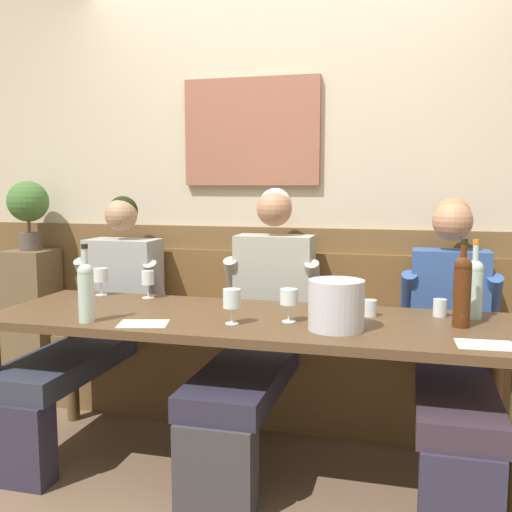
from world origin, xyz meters
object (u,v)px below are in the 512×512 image
object	(u,v)px
person_center_right_seat	(260,323)
wine_bottle_clear_water	(462,289)
wine_bottle_green_tall	(86,290)
water_tumbler_center	(370,308)
wine_glass_left_end	(101,276)
wine_glass_by_bottle	(322,291)
potted_plant	(28,206)
wine_glass_center_rear	(148,279)
wine_glass_mid_left	(289,298)
wine_glass_mid_right	(232,299)
wall_bench	(278,369)
dining_table	(246,333)
wine_bottle_amber_mid	(474,286)
ice_bucket	(336,305)
water_tumbler_left	(440,308)
person_right_seat	(97,315)
person_center_left_seat	(452,338)

from	to	relation	value
person_center_right_seat	wine_bottle_clear_water	xyz separation A→B (m)	(0.96, -0.28, 0.27)
wine_bottle_green_tall	water_tumbler_center	size ratio (longest dim) A/B	4.58
person_center_right_seat	wine_glass_left_end	size ratio (longest dim) A/B	8.90
wine_glass_by_bottle	potted_plant	bearing A→B (deg)	166.16
wine_glass_center_rear	wine_glass_mid_left	xyz separation A→B (m)	(0.83, -0.34, 0.01)
potted_plant	wine_glass_mid_right	bearing A→B (deg)	-28.11
wall_bench	wine_bottle_clear_water	xyz separation A→B (m)	(0.94, -0.63, 0.62)
dining_table	wine_bottle_amber_mid	world-z (taller)	wine_bottle_amber_mid
wine_bottle_green_tall	wine_glass_mid_left	bearing A→B (deg)	14.86
dining_table	wine_bottle_clear_water	world-z (taller)	wine_bottle_clear_water
wine_bottle_green_tall	wine_glass_by_bottle	xyz separation A→B (m)	(0.96, 0.51, -0.05)
wine_glass_left_end	person_center_right_seat	bearing A→B (deg)	1.85
ice_bucket	wine_bottle_green_tall	distance (m)	1.09
wall_bench	ice_bucket	bearing A→B (deg)	-62.24
wine_glass_mid_right	potted_plant	distance (m)	1.87
wine_glass_by_bottle	water_tumbler_left	bearing A→B (deg)	0.05
wall_bench	water_tumbler_left	xyz separation A→B (m)	(0.86, -0.45, 0.50)
person_right_seat	person_center_right_seat	bearing A→B (deg)	-0.23
wine_glass_mid_right	person_center_right_seat	bearing A→B (deg)	90.05
wine_glass_by_bottle	water_tumbler_left	size ratio (longest dim) A/B	1.67
person_right_seat	water_tumbler_center	bearing A→B (deg)	-6.65
potted_plant	ice_bucket	bearing A→B (deg)	-22.26
person_right_seat	wine_glass_mid_right	world-z (taller)	person_right_seat
wine_glass_left_end	wall_bench	bearing A→B (deg)	22.54
person_right_seat	wine_glass_center_rear	bearing A→B (deg)	-7.05
wall_bench	wine_glass_mid_left	size ratio (longest dim) A/B	18.18
person_right_seat	wine_bottle_clear_water	size ratio (longest dim) A/B	3.37
wine_glass_left_end	wine_glass_mid_left	distance (m)	1.17
dining_table	wine_glass_by_bottle	xyz separation A→B (m)	(0.31, 0.23, 0.17)
person_center_left_seat	wine_glass_mid_left	bearing A→B (deg)	-152.32
dining_table	person_right_seat	distance (m)	1.02
wine_glass_mid_left	water_tumbler_left	bearing A→B (deg)	23.73
potted_plant	person_center_left_seat	bearing A→B (deg)	-8.65
person_center_left_seat	wine_bottle_clear_water	size ratio (longest dim) A/B	3.37
person_center_left_seat	water_tumbler_left	size ratio (longest dim) A/B	15.81
wall_bench	wine_bottle_amber_mid	bearing A→B (deg)	-24.21
wine_glass_by_bottle	wine_glass_mid_right	world-z (taller)	wine_glass_mid_right
water_tumbler_center	wine_glass_mid_right	bearing A→B (deg)	-151.20
person_right_seat	wine_glass_center_rear	world-z (taller)	person_right_seat
person_center_left_seat	wine_bottle_clear_water	bearing A→B (deg)	-87.59
person_right_seat	wine_glass_mid_right	distance (m)	1.08
person_center_right_seat	wine_glass_mid_right	bearing A→B (deg)	-89.95
wine_bottle_amber_mid	potted_plant	xyz separation A→B (m)	(-2.64, 0.48, 0.32)
person_right_seat	wine_glass_by_bottle	distance (m)	1.29
wine_glass_by_bottle	water_tumbler_left	world-z (taller)	wine_glass_by_bottle
wine_bottle_green_tall	wine_bottle_clear_water	size ratio (longest dim) A/B	0.92
wine_bottle_amber_mid	wine_glass_center_rear	xyz separation A→B (m)	(-1.63, 0.06, -0.05)
wine_glass_center_rear	water_tumbler_center	distance (m)	1.18
wine_bottle_amber_mid	potted_plant	size ratio (longest dim) A/B	0.81
dining_table	person_center_right_seat	size ratio (longest dim) A/B	1.81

